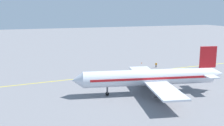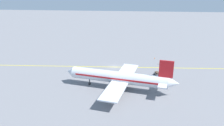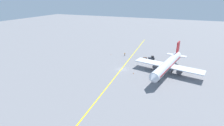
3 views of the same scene
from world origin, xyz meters
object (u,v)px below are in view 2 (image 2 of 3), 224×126
traffic_cone_mid_apron (105,72)px  airplane_at_gate (120,78)px  baggage_cart_trailing (157,73)px  baggage_tug_dark (162,76)px  traffic_cone_near_nose (155,58)px  ground_crew_worker (160,62)px

traffic_cone_mid_apron → airplane_at_gate: bearing=-153.5°
baggage_cart_trailing → traffic_cone_mid_apron: 18.89m
baggage_tug_dark → traffic_cone_near_nose: (22.04, 0.76, -0.63)m
airplane_at_gate → traffic_cone_near_nose: 34.06m
baggage_tug_dark → ground_crew_worker: size_ratio=1.99×
airplane_at_gate → baggage_tug_dark: airplane_at_gate is taller
airplane_at_gate → traffic_cone_near_nose: airplane_at_gate is taller
ground_crew_worker → traffic_cone_mid_apron: (-11.14, 21.08, -0.63)m
ground_crew_worker → traffic_cone_mid_apron: ground_crew_worker is taller
airplane_at_gate → traffic_cone_mid_apron: (12.67, 6.32, -3.43)m
ground_crew_worker → baggage_cart_trailing: bearing=169.3°
baggage_cart_trailing → ground_crew_worker: ground_crew_worker is taller
baggage_cart_trailing → traffic_cone_near_nose: 19.05m
ground_crew_worker → traffic_cone_near_nose: 7.62m
ground_crew_worker → airplane_at_gate: bearing=148.2°
traffic_cone_near_nose → airplane_at_gate: bearing=157.2°
ground_crew_worker → traffic_cone_mid_apron: bearing=117.8°
ground_crew_worker → traffic_cone_mid_apron: 23.85m
baggage_tug_dark → traffic_cone_near_nose: baggage_tug_dark is taller
baggage_cart_trailing → airplane_at_gate: bearing=134.2°
airplane_at_gate → ground_crew_worker: (23.81, -14.76, -2.80)m
baggage_tug_dark → traffic_cone_near_nose: 22.06m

